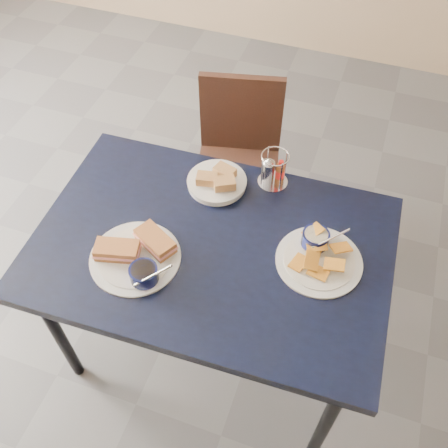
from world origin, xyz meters
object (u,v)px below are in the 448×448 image
(chair_far, at_px, (242,151))
(sandwich_plate, at_px, (137,255))
(dining_table, at_px, (212,255))
(bread_basket, at_px, (217,181))
(condiment_caddy, at_px, (273,171))
(plantain_plate, at_px, (318,253))

(chair_far, relative_size, sandwich_plate, 2.58)
(dining_table, height_order, bread_basket, bread_basket)
(sandwich_plate, xyz_separation_m, condiment_caddy, (0.31, 0.48, 0.03))
(condiment_caddy, bearing_deg, chair_far, 119.85)
(dining_table, distance_m, chair_far, 0.80)
(sandwich_plate, bearing_deg, bread_basket, 71.50)
(sandwich_plate, height_order, plantain_plate, same)
(dining_table, relative_size, bread_basket, 5.67)
(condiment_caddy, bearing_deg, bread_basket, -155.57)
(dining_table, relative_size, condiment_caddy, 8.89)
(plantain_plate, bearing_deg, sandwich_plate, -159.54)
(bread_basket, xyz_separation_m, condiment_caddy, (0.18, 0.08, 0.04))
(chair_far, relative_size, condiment_caddy, 5.94)
(sandwich_plate, relative_size, bread_basket, 1.47)
(dining_table, relative_size, sandwich_plate, 3.86)
(bread_basket, bearing_deg, dining_table, -74.53)
(sandwich_plate, bearing_deg, plantain_plate, 20.46)
(bread_basket, bearing_deg, condiment_caddy, 24.43)
(plantain_plate, xyz_separation_m, bread_basket, (-0.41, 0.19, 0.00))
(plantain_plate, height_order, condiment_caddy, condiment_caddy)
(bread_basket, height_order, condiment_caddy, condiment_caddy)
(chair_far, bearing_deg, plantain_plate, -55.69)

